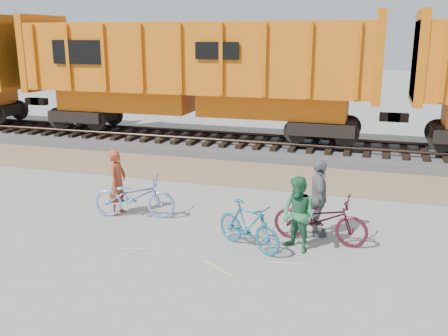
{
  "coord_description": "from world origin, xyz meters",
  "views": [
    {
      "loc": [
        3.52,
        -9.58,
        4.35
      ],
      "look_at": [
        0.09,
        1.5,
        1.26
      ],
      "focal_mm": 40.0,
      "sensor_mm": 36.0,
      "label": 1
    }
  ],
  "objects_px": {
    "hopper_car_center": "(195,71)",
    "bicycle_blue": "(134,196)",
    "bicycle_maroon": "(320,219)",
    "bicycle_teal": "(249,226)",
    "person_man": "(298,215)",
    "person_woman": "(319,198)",
    "person_solo": "(118,182)"
  },
  "relations": [
    {
      "from": "hopper_car_center",
      "to": "bicycle_teal",
      "type": "distance_m",
      "value": 10.48
    },
    {
      "from": "person_man",
      "to": "bicycle_maroon",
      "type": "bearing_deg",
      "value": 87.71
    },
    {
      "from": "person_man",
      "to": "bicycle_teal",
      "type": "bearing_deg",
      "value": -136.67
    },
    {
      "from": "bicycle_blue",
      "to": "person_man",
      "type": "xyz_separation_m",
      "value": [
        4.15,
        -0.8,
        0.26
      ]
    },
    {
      "from": "hopper_car_center",
      "to": "person_woman",
      "type": "distance_m",
      "value": 10.07
    },
    {
      "from": "hopper_car_center",
      "to": "bicycle_blue",
      "type": "height_order",
      "value": "hopper_car_center"
    },
    {
      "from": "person_man",
      "to": "person_woman",
      "type": "distance_m",
      "value": 1.02
    },
    {
      "from": "bicycle_blue",
      "to": "hopper_car_center",
      "type": "bearing_deg",
      "value": -1.67
    },
    {
      "from": "person_solo",
      "to": "bicycle_teal",
      "type": "bearing_deg",
      "value": -109.18
    },
    {
      "from": "person_man",
      "to": "person_woman",
      "type": "xyz_separation_m",
      "value": [
        0.29,
        0.98,
        0.08
      ]
    },
    {
      "from": "hopper_car_center",
      "to": "person_man",
      "type": "distance_m",
      "value": 10.72
    },
    {
      "from": "bicycle_blue",
      "to": "bicycle_maroon",
      "type": "height_order",
      "value": "bicycle_maroon"
    },
    {
      "from": "person_solo",
      "to": "bicycle_blue",
      "type": "bearing_deg",
      "value": -103.7
    },
    {
      "from": "person_solo",
      "to": "person_man",
      "type": "xyz_separation_m",
      "value": [
        4.65,
        -0.9,
        -0.03
      ]
    },
    {
      "from": "person_solo",
      "to": "person_man",
      "type": "relative_size",
      "value": 1.04
    },
    {
      "from": "hopper_car_center",
      "to": "bicycle_teal",
      "type": "xyz_separation_m",
      "value": [
        4.54,
        -9.11,
        -2.5
      ]
    },
    {
      "from": "hopper_car_center",
      "to": "bicycle_teal",
      "type": "bearing_deg",
      "value": -63.53
    },
    {
      "from": "hopper_car_center",
      "to": "bicycle_maroon",
      "type": "distance_m",
      "value": 10.52
    },
    {
      "from": "bicycle_blue",
      "to": "bicycle_maroon",
      "type": "xyz_separation_m",
      "value": [
        4.55,
        -0.23,
        0.0
      ]
    },
    {
      "from": "bicycle_teal",
      "to": "person_man",
      "type": "xyz_separation_m",
      "value": [
        1.0,
        0.2,
        0.28
      ]
    },
    {
      "from": "hopper_car_center",
      "to": "person_solo",
      "type": "relative_size",
      "value": 8.48
    },
    {
      "from": "bicycle_teal",
      "to": "person_woman",
      "type": "height_order",
      "value": "person_woman"
    },
    {
      "from": "hopper_car_center",
      "to": "bicycle_blue",
      "type": "bearing_deg",
      "value": -80.31
    },
    {
      "from": "bicycle_blue",
      "to": "person_man",
      "type": "distance_m",
      "value": 4.24
    },
    {
      "from": "bicycle_teal",
      "to": "person_woman",
      "type": "bearing_deg",
      "value": -19.55
    },
    {
      "from": "person_solo",
      "to": "person_woman",
      "type": "relative_size",
      "value": 0.95
    },
    {
      "from": "hopper_car_center",
      "to": "person_man",
      "type": "height_order",
      "value": "hopper_car_center"
    },
    {
      "from": "person_solo",
      "to": "bicycle_maroon",
      "type": "bearing_deg",
      "value": -96.09
    },
    {
      "from": "bicycle_blue",
      "to": "person_woman",
      "type": "relative_size",
      "value": 1.16
    },
    {
      "from": "person_solo",
      "to": "hopper_car_center",
      "type": "bearing_deg",
      "value": 3.91
    },
    {
      "from": "bicycle_blue",
      "to": "bicycle_maroon",
      "type": "relative_size",
      "value": 0.99
    },
    {
      "from": "bicycle_teal",
      "to": "person_woman",
      "type": "distance_m",
      "value": 1.79
    }
  ]
}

